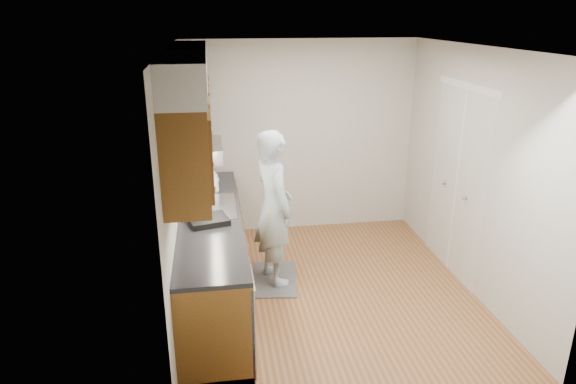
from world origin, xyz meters
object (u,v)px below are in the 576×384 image
Objects in this scene: soap_bottle_a at (213,180)px; soap_bottle_c at (214,178)px; person at (274,198)px; soap_bottle_b at (207,181)px; dish_rack at (208,220)px.

soap_bottle_c is at bearing 88.21° from soap_bottle_a.
person is 6.40× the size of soap_bottle_a.
soap_bottle_a is 1.46× the size of soap_bottle_b.
soap_bottle_a reaches higher than soap_bottle_c.
soap_bottle_b is 0.98m from dish_rack.
soap_bottle_c reaches higher than dish_rack.
dish_rack is (0.00, -0.98, -0.07)m from soap_bottle_b.
dish_rack is at bearing -94.32° from soap_bottle_a.
soap_bottle_c is 0.43× the size of dish_rack.
person is 5.44× the size of dish_rack.
person reaches higher than soap_bottle_c.
person is 12.61× the size of soap_bottle_c.
soap_bottle_a reaches higher than dish_rack.
person is 0.82m from soap_bottle_b.
soap_bottle_a reaches higher than soap_bottle_b.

